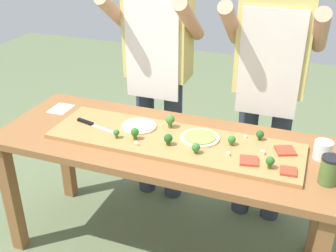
{
  "coord_description": "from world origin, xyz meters",
  "views": [
    {
      "loc": [
        0.69,
        -1.78,
        1.83
      ],
      "look_at": [
        0.01,
        0.04,
        0.83
      ],
      "focal_mm": 44.23,
      "sensor_mm": 36.0,
      "label": 1
    }
  ],
  "objects_px": {
    "broccoli_floret_front_left": "(135,133)",
    "pizza_slice_near_left": "(288,171)",
    "pizza_whole_white_garlic": "(139,126)",
    "cook_left": "(158,62)",
    "broccoli_floret_front_right": "(232,140)",
    "cheese_crumble_d": "(228,154)",
    "cheese_crumble_c": "(136,144)",
    "pizza_whole_pesto_green": "(200,138)",
    "recipe_note": "(61,109)",
    "pizza_slice_near_right": "(249,161)",
    "flour_cup": "(323,151)",
    "broccoli_floret_center_left": "(170,120)",
    "sauce_jar": "(329,170)",
    "prep_table": "(164,157)",
    "chefs_knife": "(92,124)",
    "broccoli_floret_back_left": "(168,139)",
    "broccoli_floret_center_right": "(270,161)",
    "broccoli_floret_back_mid": "(260,135)",
    "cheese_crumble_b": "(262,153)",
    "broccoli_floret_front_mid": "(196,148)",
    "broccoli_floret_back_right": "(116,133)",
    "cook_right": "(270,75)",
    "cheese_crumble_a": "(246,137)",
    "pizza_slice_far_right": "(285,151)"
  },
  "relations": [
    {
      "from": "prep_table",
      "to": "broccoli_floret_back_left",
      "type": "xyz_separation_m",
      "value": [
        0.05,
        -0.08,
        0.16
      ]
    },
    {
      "from": "broccoli_floret_front_right",
      "to": "cheese_crumble_d",
      "type": "distance_m",
      "value": 0.11
    },
    {
      "from": "chefs_knife",
      "to": "pizza_whole_white_garlic",
      "type": "distance_m",
      "value": 0.27
    },
    {
      "from": "broccoli_floret_front_right",
      "to": "cheese_crumble_c",
      "type": "distance_m",
      "value": 0.48
    },
    {
      "from": "cheese_crumble_d",
      "to": "recipe_note",
      "type": "distance_m",
      "value": 1.11
    },
    {
      "from": "prep_table",
      "to": "broccoli_floret_front_mid",
      "type": "distance_m",
      "value": 0.28
    },
    {
      "from": "pizza_whole_white_garlic",
      "to": "broccoli_floret_center_right",
      "type": "distance_m",
      "value": 0.75
    },
    {
      "from": "flour_cup",
      "to": "cook_left",
      "type": "bearing_deg",
      "value": 157.22
    },
    {
      "from": "pizza_whole_white_garlic",
      "to": "broccoli_floret_front_mid",
      "type": "xyz_separation_m",
      "value": [
        0.37,
        -0.16,
        0.02
      ]
    },
    {
      "from": "flour_cup",
      "to": "sauce_jar",
      "type": "height_order",
      "value": "sauce_jar"
    },
    {
      "from": "chefs_knife",
      "to": "recipe_note",
      "type": "xyz_separation_m",
      "value": [
        -0.31,
        0.16,
        -0.03
      ]
    },
    {
      "from": "broccoli_floret_front_left",
      "to": "cheese_crumble_c",
      "type": "xyz_separation_m",
      "value": [
        0.03,
        -0.06,
        -0.03
      ]
    },
    {
      "from": "pizza_whole_pesto_green",
      "to": "broccoli_floret_back_mid",
      "type": "distance_m",
      "value": 0.31
    },
    {
      "from": "broccoli_floret_center_left",
      "to": "sauce_jar",
      "type": "height_order",
      "value": "sauce_jar"
    },
    {
      "from": "broccoli_floret_back_mid",
      "to": "cheese_crumble_b",
      "type": "height_order",
      "value": "broccoli_floret_back_mid"
    },
    {
      "from": "chefs_knife",
      "to": "broccoli_floret_center_right",
      "type": "relative_size",
      "value": 4.65
    },
    {
      "from": "cheese_crumble_c",
      "to": "cook_left",
      "type": "xyz_separation_m",
      "value": [
        -0.15,
        0.67,
        0.21
      ]
    },
    {
      "from": "prep_table",
      "to": "cheese_crumble_b",
      "type": "bearing_deg",
      "value": -0.54
    },
    {
      "from": "flour_cup",
      "to": "prep_table",
      "type": "bearing_deg",
      "value": -172.67
    },
    {
      "from": "cheese_crumble_a",
      "to": "cheese_crumble_b",
      "type": "xyz_separation_m",
      "value": [
        0.11,
        -0.14,
        0.0
      ]
    },
    {
      "from": "pizza_slice_far_right",
      "to": "cheese_crumble_d",
      "type": "xyz_separation_m",
      "value": [
        -0.26,
        -0.13,
        0.0
      ]
    },
    {
      "from": "pizza_whole_pesto_green",
      "to": "broccoli_floret_back_mid",
      "type": "height_order",
      "value": "broccoli_floret_back_mid"
    },
    {
      "from": "prep_table",
      "to": "broccoli_floret_back_right",
      "type": "height_order",
      "value": "broccoli_floret_back_right"
    },
    {
      "from": "recipe_note",
      "to": "cook_left",
      "type": "height_order",
      "value": "cook_left"
    },
    {
      "from": "broccoli_floret_back_left",
      "to": "cheese_crumble_c",
      "type": "bearing_deg",
      "value": -157.45
    },
    {
      "from": "pizza_slice_far_right",
      "to": "recipe_note",
      "type": "distance_m",
      "value": 1.35
    },
    {
      "from": "flour_cup",
      "to": "cook_right",
      "type": "relative_size",
      "value": 0.05
    },
    {
      "from": "pizza_whole_white_garlic",
      "to": "cook_left",
      "type": "xyz_separation_m",
      "value": [
        -0.08,
        0.48,
        0.21
      ]
    },
    {
      "from": "broccoli_floret_back_right",
      "to": "cheese_crumble_d",
      "type": "xyz_separation_m",
      "value": [
        0.58,
        0.03,
        -0.02
      ]
    },
    {
      "from": "pizza_slice_near_left",
      "to": "cheese_crumble_c",
      "type": "relative_size",
      "value": 4.19
    },
    {
      "from": "pizza_slice_near_right",
      "to": "flour_cup",
      "type": "relative_size",
      "value": 0.95
    },
    {
      "from": "broccoli_floret_center_left",
      "to": "chefs_knife",
      "type": "bearing_deg",
      "value": -163.22
    },
    {
      "from": "prep_table",
      "to": "pizza_whole_white_garlic",
      "type": "height_order",
      "value": "pizza_whole_white_garlic"
    },
    {
      "from": "broccoli_floret_front_left",
      "to": "sauce_jar",
      "type": "xyz_separation_m",
      "value": [
        0.95,
        -0.03,
        0.01
      ]
    },
    {
      "from": "pizza_whole_pesto_green",
      "to": "broccoli_floret_front_right",
      "type": "relative_size",
      "value": 3.85
    },
    {
      "from": "chefs_knife",
      "to": "cheese_crumble_d",
      "type": "xyz_separation_m",
      "value": [
        0.78,
        -0.05,
        0.0
      ]
    },
    {
      "from": "broccoli_floret_back_left",
      "to": "broccoli_floret_center_right",
      "type": "distance_m",
      "value": 0.51
    },
    {
      "from": "broccoli_floret_back_mid",
      "to": "cheese_crumble_d",
      "type": "xyz_separation_m",
      "value": [
        -0.12,
        -0.21,
        -0.02
      ]
    },
    {
      "from": "broccoli_floret_front_mid",
      "to": "broccoli_floret_center_right",
      "type": "bearing_deg",
      "value": -1.52
    },
    {
      "from": "broccoli_floret_center_left",
      "to": "cheese_crumble_c",
      "type": "relative_size",
      "value": 4.27
    },
    {
      "from": "pizza_whole_pesto_green",
      "to": "cheese_crumble_d",
      "type": "xyz_separation_m",
      "value": [
        0.17,
        -0.11,
        0.0
      ]
    },
    {
      "from": "pizza_slice_near_left",
      "to": "cheese_crumble_d",
      "type": "height_order",
      "value": "cheese_crumble_d"
    },
    {
      "from": "pizza_slice_far_right",
      "to": "cook_left",
      "type": "xyz_separation_m",
      "value": [
        -0.86,
        0.47,
        0.21
      ]
    },
    {
      "from": "pizza_slice_near_right",
      "to": "cheese_crumble_d",
      "type": "distance_m",
      "value": 0.11
    },
    {
      "from": "broccoli_floret_center_left",
      "to": "broccoli_floret_back_left",
      "type": "height_order",
      "value": "broccoli_floret_center_left"
    },
    {
      "from": "broccoli_floret_back_left",
      "to": "sauce_jar",
      "type": "bearing_deg",
      "value": -2.61
    },
    {
      "from": "broccoli_floret_front_left",
      "to": "pizza_slice_near_left",
      "type": "bearing_deg",
      "value": -2.71
    },
    {
      "from": "cheese_crumble_b",
      "to": "cheese_crumble_c",
      "type": "relative_size",
      "value": 1.11
    },
    {
      "from": "prep_table",
      "to": "sauce_jar",
      "type": "bearing_deg",
      "value": -7.79
    },
    {
      "from": "cheese_crumble_d",
      "to": "recipe_note",
      "type": "bearing_deg",
      "value": 168.97
    }
  ]
}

